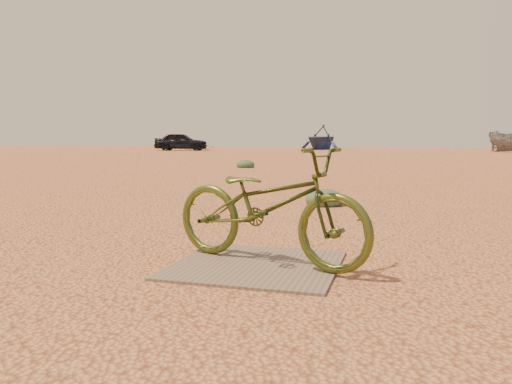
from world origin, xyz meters
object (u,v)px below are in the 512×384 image
(plywood_board, at_px, (256,265))
(boat_far_left, at_px, (321,137))
(bicycle, at_px, (268,205))
(car, at_px, (181,142))
(boat_near_left, at_px, (195,144))

(plywood_board, relative_size, boat_far_left, 0.29)
(bicycle, relative_size, car, 0.40)
(car, height_order, boat_near_left, car)
(bicycle, xyz_separation_m, car, (-17.53, 36.33, 0.28))
(plywood_board, relative_size, bicycle, 0.73)
(bicycle, relative_size, boat_far_left, 0.40)
(boat_near_left, xyz_separation_m, boat_far_left, (12.05, 2.23, 0.69))
(boat_near_left, bearing_deg, plywood_board, -82.18)
(plywood_board, height_order, bicycle, bicycle)
(boat_near_left, bearing_deg, boat_far_left, -5.57)
(bicycle, relative_size, boat_near_left, 0.37)
(bicycle, bearing_deg, boat_near_left, 40.97)
(bicycle, xyz_separation_m, boat_near_left, (-18.36, 41.20, 0.01))
(plywood_board, bearing_deg, car, 115.62)
(car, height_order, boat_far_left, boat_far_left)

